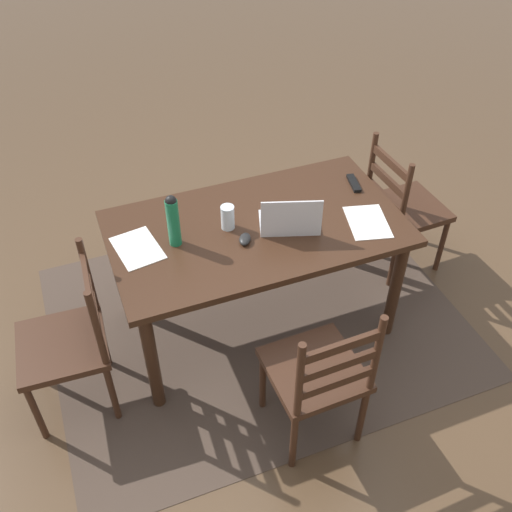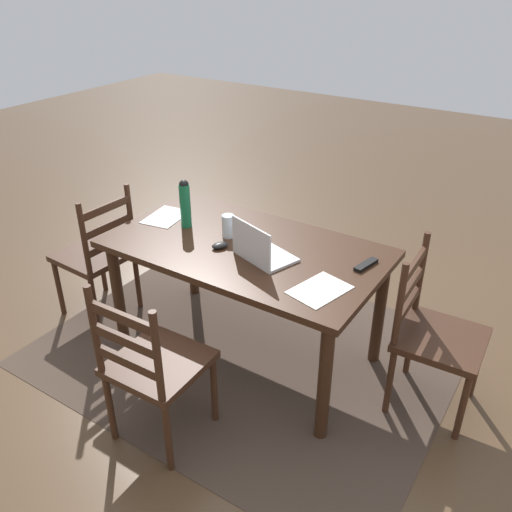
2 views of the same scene
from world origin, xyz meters
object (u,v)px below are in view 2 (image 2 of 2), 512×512
Objects in this scene: laptop at (260,250)px; tv_remote at (366,265)px; drinking_glass at (228,226)px; computer_mouse at (220,245)px; chair_far_head at (153,366)px; water_bottle at (185,203)px; chair_left_near at (434,335)px; chair_right_far at (97,255)px; dining_table at (246,260)px.

laptop reaches higher than tv_remote.
computer_mouse is (-0.04, 0.14, -0.05)m from drinking_glass.
chair_far_head is 1.05m from water_bottle.
chair_far_head is 5.59× the size of tv_remote.
water_bottle reaches higher than chair_left_near.
chair_right_far is 5.59× the size of tv_remote.
chair_far_head and chair_right_far have the same top height.
tv_remote is at bearing -172.25° from drinking_glass.
dining_table is at bearing -30.09° from laptop.
water_bottle is at bearing 4.86° from drinking_glass.
tv_remote is at bearing -134.05° from computer_mouse.
chair_right_far reaches higher than tv_remote.
water_bottle is 1.14m from tv_remote.
water_bottle is (-0.64, -0.20, 0.46)m from chair_right_far.
chair_far_head reaches higher than drinking_glass.
drinking_glass reaches higher than tv_remote.
drinking_glass is 1.38× the size of computer_mouse.
chair_left_near is 1.27m from computer_mouse.
chair_left_near is 2.54× the size of laptop.
chair_far_head is (-0.00, 0.82, -0.21)m from dining_table.
water_bottle is at bearing -2.08° from dining_table.
chair_right_far is at bearing -30.36° from chair_far_head.
chair_right_far is at bearing 9.35° from chair_left_near.
drinking_glass is (0.15, -0.86, 0.37)m from chair_far_head.
tv_remote is at bearing -124.82° from chair_far_head.
drinking_glass is at bearing -166.65° from chair_right_far.
chair_left_near is 9.50× the size of computer_mouse.
chair_far_head is 2.54× the size of laptop.
drinking_glass is at bearing -80.08° from chair_far_head.
tv_remote reaches higher than dining_table.
laptop reaches higher than dining_table.
water_bottle reaches higher than drinking_glass.
dining_table is at bearing 164.40° from drinking_glass.
chair_right_far is 1.03m from drinking_glass.
computer_mouse is at bearing 13.22° from chair_left_near.
computer_mouse is at bearing 44.38° from dining_table.
water_bottle is 0.31m from drinking_glass.
chair_far_head is at bearing 42.51° from chair_left_near.
chair_far_head reaches higher than tv_remote.
chair_left_near is 1.03m from laptop.
tv_remote is at bearing -167.18° from dining_table.
dining_table is 1.68× the size of chair_right_far.
chair_far_head is at bearing 99.92° from drinking_glass.
drinking_glass is 0.84m from tv_remote.
tv_remote is (-0.68, -0.97, 0.32)m from chair_far_head.
dining_table is 0.19m from computer_mouse.
chair_far_head is 6.89× the size of drinking_glass.
chair_right_far is (1.09, 0.18, -0.21)m from dining_table.
tv_remote is (-0.52, -0.24, -0.05)m from laptop.
water_bottle reaches higher than computer_mouse.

